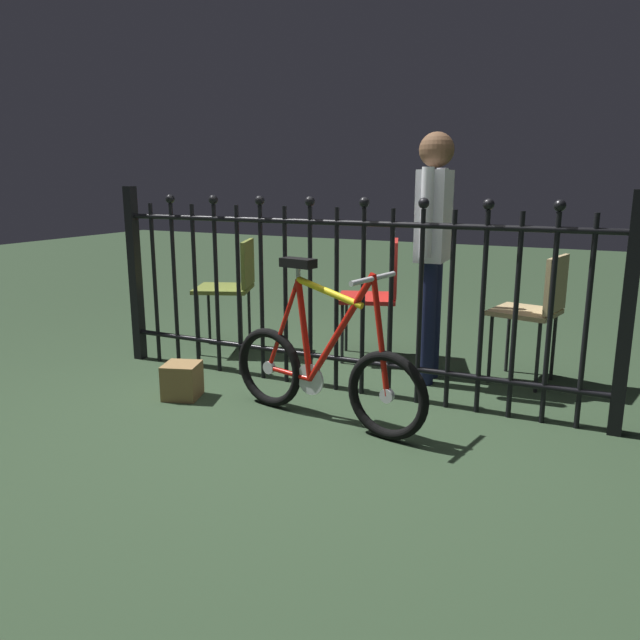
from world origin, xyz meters
TOP-DOWN VIEW (x-y plane):
  - ground_plane at (0.00, 0.00)m, footprint 20.00×20.00m
  - iron_fence at (-0.05, 0.57)m, footprint 3.32×0.07m
  - bicycle at (0.16, 0.06)m, footprint 1.27×0.40m
  - chair_red at (-0.01, 1.36)m, footprint 0.54×0.54m
  - chair_olive at (-1.11, 1.07)m, footprint 0.54×0.54m
  - chair_tan at (1.12, 1.25)m, footprint 0.46×0.46m
  - person_visitor at (0.48, 1.02)m, footprint 0.22×0.48m
  - display_crate at (-0.80, 0.02)m, footprint 0.26×0.26m

SIDE VIEW (x-z plane):
  - ground_plane at x=0.00m, z-range 0.00..0.00m
  - display_crate at x=-0.80m, z-range 0.00..0.22m
  - bicycle at x=0.16m, z-range -0.15..0.75m
  - chair_tan at x=1.12m, z-range 0.10..0.96m
  - chair_red at x=-0.01m, z-range 0.09..0.99m
  - chair_olive at x=-1.11m, z-range 0.11..0.98m
  - iron_fence at x=-0.05m, z-range 0.01..1.28m
  - person_visitor at x=0.48m, z-range 0.15..1.77m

